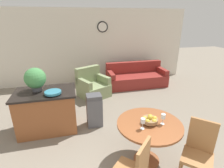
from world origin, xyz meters
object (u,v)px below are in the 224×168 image
Objects in this scene: potted_plant at (35,79)px; armchair at (93,87)px; dining_chair_near_right at (199,150)px; wine_glass_right at (163,117)px; teal_bowl at (53,92)px; trash_bin at (94,110)px; fruit_bowl at (150,120)px; wine_glass_left at (143,121)px; kitchen_island at (47,111)px; dining_table at (149,132)px; couch at (136,78)px.

potted_plant is 0.45× the size of armchair.
dining_chair_near_right is 5.41× the size of wine_glass_right.
teal_bowl reaches higher than trash_bin.
fruit_bowl is (-0.59, 0.48, 0.31)m from dining_chair_near_right.
dining_chair_near_right is 0.93m from wine_glass_left.
fruit_bowl is 0.21m from wine_glass_right.
potted_plant reaches higher than kitchen_island.
potted_plant is at bearing -159.67° from armchair.
wine_glass_left is at bearing -69.36° from trash_bin.
dining_table is at bearing 6.08° from dining_chair_near_right.
kitchen_island is 0.57m from teal_bowl.
fruit_bowl is 2.45m from potted_plant.
dining_chair_near_right is 3.26m from potted_plant.
armchair is (-1.12, 3.46, -0.22)m from dining_chair_near_right.
fruit_bowl is at bearing 160.24° from wine_glass_right.
potted_plant is at bearing 147.92° from kitchen_island.
wine_glass_right is 0.36× the size of potted_plant.
couch is 1.92× the size of armchair.
armchair is at bearing 52.18° from kitchen_island.
teal_bowl is (-2.15, 1.70, 0.44)m from dining_chair_near_right.
armchair is at bearing 99.92° from dining_table.
wine_glass_left is at bearing 19.16° from dining_chair_near_right.
teal_bowl is 0.15× the size of couch.
dining_chair_near_right is 5.41× the size of wine_glass_left.
teal_bowl reaches higher than wine_glass_left.
armchair is at bearing 99.95° from fruit_bowl.
wine_glass_right is 2.17m from teal_bowl.
potted_plant is at bearing 141.30° from dining_table.
dining_table is 2.01m from teal_bowl.
fruit_bowl is (0.00, -0.00, 0.24)m from dining_table.
trash_bin is at bearing -4.83° from kitchen_island.
teal_bowl is 0.30× the size of armchair.
couch is at bearing 33.42° from potted_plant.
fruit_bowl is 0.23× the size of armchair.
wine_glass_left is 3.94m from couch.
armchair is (1.03, 1.76, -0.66)m from teal_bowl.
dining_chair_near_right is 2.24m from trash_bin.
wine_glass_left and wine_glass_right have the same top height.
dining_table is at bearing -38.70° from potted_plant.
dining_chair_near_right is 0.82m from fruit_bowl.
teal_bowl is (-1.55, 1.22, 0.12)m from fruit_bowl.
trash_bin is at bearing 118.24° from fruit_bowl.
couch is (1.16, 3.54, -0.56)m from fruit_bowl.
potted_plant reaches higher than dining_chair_near_right.
wine_glass_left is 3.17m from armchair.
wine_glass_left is (-0.77, 0.37, 0.38)m from dining_chair_near_right.
wine_glass_left is 1.00× the size of wine_glass_right.
couch is (1.88, 2.21, -0.10)m from trash_bin.
dining_table is 0.50× the size of couch.
potted_plant is at bearing 141.30° from fruit_bowl.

